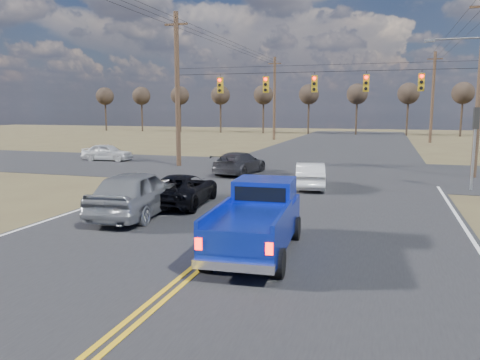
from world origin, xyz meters
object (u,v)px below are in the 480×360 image
(cross_car_west, at_px, (107,152))
(pickup_truck, at_px, (257,220))
(dgrey_car_queue, at_px, (240,163))
(black_suv, at_px, (182,189))
(silver_suv, at_px, (136,193))
(white_car_queue, at_px, (310,175))

(cross_car_west, bearing_deg, pickup_truck, -141.72)
(dgrey_car_queue, bearing_deg, pickup_truck, 116.87)
(pickup_truck, height_order, black_suv, pickup_truck)
(silver_suv, height_order, dgrey_car_queue, silver_suv)
(white_car_queue, relative_size, dgrey_car_queue, 0.85)
(silver_suv, height_order, white_car_queue, silver_suv)
(black_suv, distance_m, dgrey_car_queue, 9.14)
(dgrey_car_queue, relative_size, cross_car_west, 1.22)
(dgrey_car_queue, height_order, cross_car_west, dgrey_car_queue)
(silver_suv, xyz_separation_m, white_car_queue, (5.05, 7.80, -0.22))
(white_car_queue, bearing_deg, silver_suv, 47.28)
(dgrey_car_queue, distance_m, cross_car_west, 12.08)
(black_suv, bearing_deg, cross_car_west, -53.06)
(pickup_truck, height_order, silver_suv, pickup_truck)
(silver_suv, bearing_deg, dgrey_car_queue, -97.25)
(white_car_queue, distance_m, cross_car_west, 17.84)
(silver_suv, distance_m, white_car_queue, 9.29)
(silver_suv, bearing_deg, cross_car_west, -59.59)
(black_suv, relative_size, white_car_queue, 1.17)
(cross_car_west, bearing_deg, black_suv, -141.29)
(pickup_truck, height_order, cross_car_west, pickup_truck)
(white_car_queue, height_order, cross_car_west, white_car_queue)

